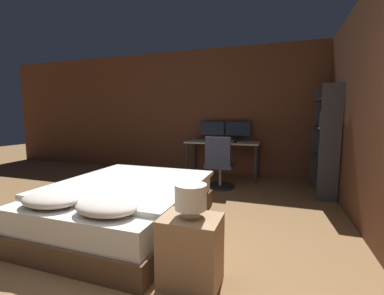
% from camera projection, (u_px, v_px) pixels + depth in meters
% --- Properties ---
extents(wall_back, '(12.00, 0.06, 2.70)m').
position_uv_depth(wall_back, '(230.00, 112.00, 5.51)').
color(wall_back, brown).
rests_on(wall_back, ground_plane).
extents(bed, '(1.58, 2.01, 0.58)m').
position_uv_depth(bed, '(126.00, 205.00, 2.96)').
color(bed, brown).
rests_on(bed, ground_plane).
extents(nightstand, '(0.44, 0.34, 0.53)m').
position_uv_depth(nightstand, '(191.00, 251.00, 1.92)').
color(nightstand, '#997551').
rests_on(nightstand, ground_plane).
extents(bedside_lamp, '(0.23, 0.23, 0.25)m').
position_uv_depth(bedside_lamp, '(191.00, 197.00, 1.87)').
color(bedside_lamp, gray).
rests_on(bedside_lamp, nightstand).
extents(desk, '(1.47, 0.63, 0.75)m').
position_uv_depth(desk, '(223.00, 146.00, 5.25)').
color(desk, beige).
rests_on(desk, ground_plane).
extents(monitor_left, '(0.52, 0.16, 0.40)m').
position_uv_depth(monitor_left, '(212.00, 129.00, 5.50)').
color(monitor_left, black).
rests_on(monitor_left, desk).
extents(monitor_right, '(0.52, 0.16, 0.40)m').
position_uv_depth(monitor_right, '(238.00, 130.00, 5.32)').
color(monitor_right, black).
rests_on(monitor_right, desk).
extents(keyboard, '(0.39, 0.13, 0.02)m').
position_uv_depth(keyboard, '(221.00, 142.00, 5.04)').
color(keyboard, black).
rests_on(keyboard, desk).
extents(computer_mouse, '(0.07, 0.05, 0.04)m').
position_uv_depth(computer_mouse, '(235.00, 142.00, 4.94)').
color(computer_mouse, black).
rests_on(computer_mouse, desk).
extents(office_chair, '(0.52, 0.52, 0.92)m').
position_uv_depth(office_chair, '(220.00, 168.00, 4.50)').
color(office_chair, black).
rests_on(office_chair, ground_plane).
extents(bookshelf, '(0.29, 0.88, 1.74)m').
position_uv_depth(bookshelf, '(327.00, 135.00, 4.02)').
color(bookshelf, '#333338').
rests_on(bookshelf, ground_plane).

